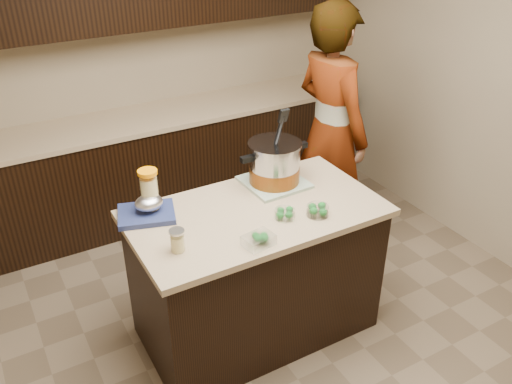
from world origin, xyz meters
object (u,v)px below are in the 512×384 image
Objects in this scene: stock_pot at (274,165)px; person at (331,132)px; island at (256,272)px; lemonade_pitcher at (150,193)px.

stock_pot is 0.83m from person.
person reaches higher than island.
stock_pot is (0.25, 0.22, 0.58)m from island.
lemonade_pitcher is at bearing 152.63° from island.
island is at bearing 117.95° from person.
lemonade_pitcher is 1.55m from person.
person reaches higher than lemonade_pitcher.
stock_pot is 0.79m from lemonade_pitcher.
lemonade_pitcher is 0.14× the size of person.
island is 5.52× the size of lemonade_pitcher.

